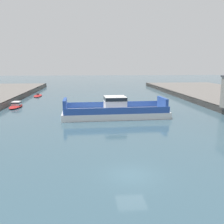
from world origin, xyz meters
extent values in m
plane|color=#385666|center=(0.00, 0.00, 0.00)|extent=(400.00, 400.00, 0.00)
cube|color=silver|center=(1.08, 24.29, 0.55)|extent=(18.70, 7.72, 1.10)
cube|color=#284CA3|center=(0.93, 27.70, 1.65)|extent=(17.68, 0.87, 1.10)
cube|color=#284CA3|center=(1.22, 20.89, 1.65)|extent=(17.68, 0.87, 1.10)
cube|color=silver|center=(1.08, 24.29, 2.37)|extent=(3.84, 3.97, 2.54)
cube|color=black|center=(1.08, 24.29, 3.29)|extent=(3.89, 4.01, 0.60)
cube|color=#284CA3|center=(9.78, 24.67, 2.20)|extent=(0.71, 4.87, 2.20)
cube|color=#284CA3|center=(-7.63, 23.92, 2.20)|extent=(0.71, 4.87, 2.20)
ellipsoid|color=red|center=(-19.33, 36.10, 0.23)|extent=(2.39, 6.48, 0.46)
cube|color=silver|center=(-19.32, 36.58, 0.84)|extent=(1.64, 2.28, 0.76)
cube|color=black|center=(-19.32, 36.58, 0.93)|extent=(1.69, 2.34, 0.23)
ellipsoid|color=red|center=(-18.42, 55.71, 0.18)|extent=(2.34, 7.00, 0.36)
cube|color=#4C4C51|center=(-18.42, 55.71, 0.61)|extent=(0.76, 0.42, 0.50)
camera|label=1|loc=(-3.44, -19.72, 9.16)|focal=40.66mm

